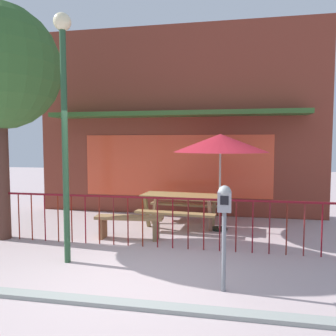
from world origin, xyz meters
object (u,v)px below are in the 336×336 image
(patio_bench, at_px, (129,222))
(street_lamp, at_px, (64,103))
(picnic_table_left, at_px, (181,202))
(patio_umbrella, at_px, (220,143))
(parking_meter_near, at_px, (224,210))

(patio_bench, relative_size, street_lamp, 0.35)
(picnic_table_left, xyz_separation_m, patio_umbrella, (0.91, -0.09, 1.36))
(picnic_table_left, bearing_deg, street_lamp, -119.61)
(patio_umbrella, distance_m, patio_bench, 2.65)
(patio_bench, height_order, street_lamp, street_lamp)
(street_lamp, bearing_deg, patio_umbrella, 46.71)
(picnic_table_left, bearing_deg, parking_meter_near, -71.81)
(picnic_table_left, height_order, street_lamp, street_lamp)
(patio_bench, distance_m, parking_meter_near, 2.99)
(picnic_table_left, xyz_separation_m, patio_bench, (-0.89, -1.16, -0.26))
(street_lamp, bearing_deg, patio_bench, 67.65)
(patio_bench, height_order, parking_meter_near, parking_meter_near)
(patio_umbrella, xyz_separation_m, patio_bench, (-1.80, -1.08, -1.62))
(street_lamp, bearing_deg, parking_meter_near, -13.73)
(picnic_table_left, height_order, parking_meter_near, parking_meter_near)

